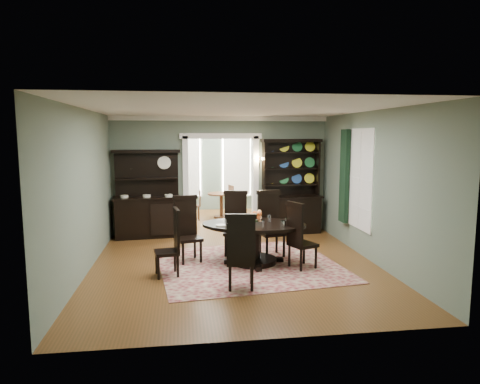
{
  "coord_description": "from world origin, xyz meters",
  "views": [
    {
      "loc": [
        -0.99,
        -7.93,
        2.51
      ],
      "look_at": [
        0.17,
        0.6,
        1.37
      ],
      "focal_mm": 32.0,
      "sensor_mm": 36.0,
      "label": 1
    }
  ],
  "objects_px": {
    "sideboard": "(147,207)",
    "parlor_table": "(221,202)",
    "welsh_dresser": "(291,199)",
    "dining_table": "(254,236)"
  },
  "relations": [
    {
      "from": "parlor_table",
      "to": "welsh_dresser",
      "type": "bearing_deg",
      "value": -53.67
    },
    {
      "from": "dining_table",
      "to": "parlor_table",
      "type": "bearing_deg",
      "value": 105.38
    },
    {
      "from": "sideboard",
      "to": "dining_table",
      "type": "bearing_deg",
      "value": -54.33
    },
    {
      "from": "welsh_dresser",
      "to": "parlor_table",
      "type": "distance_m",
      "value": 2.75
    },
    {
      "from": "sideboard",
      "to": "welsh_dresser",
      "type": "xyz_separation_m",
      "value": [
        3.66,
        -0.01,
        0.12
      ]
    },
    {
      "from": "welsh_dresser",
      "to": "sideboard",
      "type": "bearing_deg",
      "value": 175.78
    },
    {
      "from": "welsh_dresser",
      "to": "parlor_table",
      "type": "xyz_separation_m",
      "value": [
        -1.61,
        2.19,
        -0.38
      ]
    },
    {
      "from": "welsh_dresser",
      "to": "parlor_table",
      "type": "height_order",
      "value": "welsh_dresser"
    },
    {
      "from": "sideboard",
      "to": "welsh_dresser",
      "type": "bearing_deg",
      "value": -5.68
    },
    {
      "from": "sideboard",
      "to": "parlor_table",
      "type": "distance_m",
      "value": 3.0
    }
  ]
}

